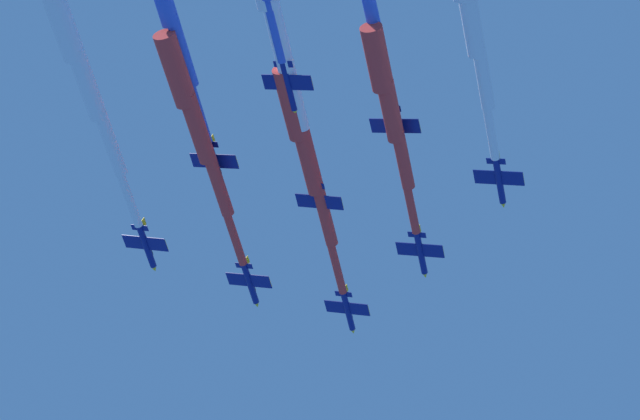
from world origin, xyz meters
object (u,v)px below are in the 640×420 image
at_px(jet_starboard_inner, 390,112).
at_px(jet_port_outer, 471,24).
at_px(jet_port_inner, 197,129).
at_px(jet_starboard_mid, 87,85).
at_px(jet_port_mid, 277,35).
at_px(jet_lead, 308,161).

relative_size(jet_starboard_inner, jet_port_outer, 0.98).
xyz_separation_m(jet_port_inner, jet_starboard_inner, (-30.53, 0.83, 0.54)).
bearing_deg(jet_starboard_mid, jet_port_mid, 170.29).
bearing_deg(jet_port_mid, jet_lead, -97.47).
height_order(jet_port_mid, jet_port_outer, jet_port_mid).
distance_m(jet_starboard_inner, jet_port_outer, 19.21).
distance_m(jet_lead, jet_starboard_mid, 37.68).
bearing_deg(jet_lead, jet_port_inner, 27.91).
xyz_separation_m(jet_starboard_inner, jet_port_outer, (-12.53, 14.57, 0.07)).
bearing_deg(jet_starboard_inner, jet_lead, -35.69).
relative_size(jet_starboard_inner, jet_starboard_mid, 0.91).
bearing_deg(jet_port_inner, jet_port_mid, 133.72).
distance_m(jet_starboard_inner, jet_port_mid, 21.65).
xyz_separation_m(jet_lead, jet_starboard_mid, (32.72, 18.36, -3.56)).
distance_m(jet_port_inner, jet_port_outer, 45.73).
xyz_separation_m(jet_port_mid, jet_starboard_mid, (29.64, -5.07, -3.28)).
xyz_separation_m(jet_port_inner, jet_starboard_mid, (15.81, 9.40, -0.75)).
bearing_deg(jet_starboard_mid, jet_port_inner, -149.26).
bearing_deg(jet_lead, jet_starboard_inner, 144.31).
distance_m(jet_lead, jet_starboard_inner, 16.92).
xyz_separation_m(jet_starboard_inner, jet_starboard_mid, (46.34, 8.57, -1.29)).
relative_size(jet_port_inner, jet_port_mid, 0.99).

